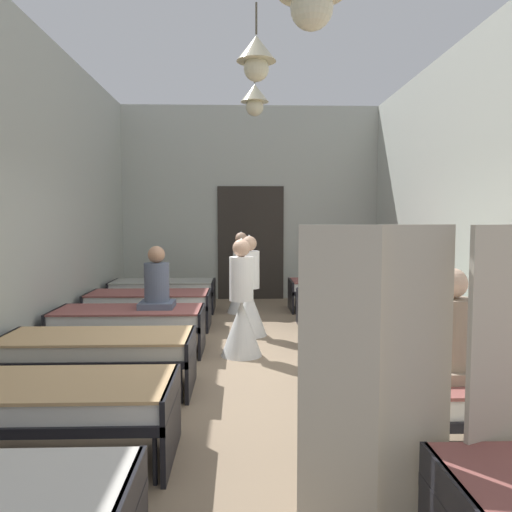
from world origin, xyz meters
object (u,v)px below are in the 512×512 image
bed_right_row_5 (340,287)px  patient_seated_primary (450,337)px  bed_left_row_2 (97,348)px  patient_seated_secondary (157,285)px  bed_right_row_1 (497,395)px  bed_left_row_5 (163,288)px  bed_left_row_4 (149,301)px  nurse_near_aisle (249,300)px  nurse_far_aisle (241,314)px  bed_right_row_2 (425,345)px  nurse_mid_aisle (241,284)px  bed_right_row_3 (384,317)px  bed_left_row_3 (129,319)px  privacy_screen (416,385)px  bed_left_row_1 (40,401)px  bed_right_row_4 (358,299)px

bed_right_row_5 → patient_seated_primary: (-0.35, -5.76, 0.43)m
bed_left_row_2 → patient_seated_primary: (2.96, -1.42, 0.43)m
patient_seated_secondary → bed_right_row_1: bearing=-45.0°
bed_right_row_1 → bed_left_row_5: bearing=119.7°
patient_seated_secondary → patient_seated_primary: bearing=-48.4°
bed_left_row_4 → bed_left_row_5: same height
nurse_near_aisle → patient_seated_primary: 4.05m
nurse_far_aisle → patient_seated_secondary: size_ratio=1.86×
bed_right_row_2 → nurse_near_aisle: size_ratio=1.28×
bed_left_row_2 → patient_seated_secondary: 1.61m
nurse_mid_aisle → patient_seated_primary: nurse_mid_aisle is taller
bed_left_row_5 → nurse_near_aisle: nurse_near_aisle is taller
patient_seated_secondary → bed_right_row_5: bearing=43.7°
bed_right_row_3 → nurse_mid_aisle: (-1.86, 2.72, 0.09)m
nurse_mid_aisle → bed_right_row_1: bearing=-0.9°
bed_left_row_4 → bed_left_row_5: size_ratio=1.00×
bed_left_row_3 → privacy_screen: 4.53m
bed_left_row_3 → patient_seated_primary: 4.14m
patient_seated_primary → bed_right_row_1: bearing=-4.2°
bed_left_row_2 → bed_left_row_4: size_ratio=1.00×
patient_seated_primary → bed_left_row_1: bearing=-179.5°
bed_left_row_1 → privacy_screen: size_ratio=1.12×
privacy_screen → nurse_mid_aisle: bearing=90.9°
bed_left_row_2 → bed_right_row_3: same height
bed_right_row_2 → bed_left_row_5: 5.45m
bed_left_row_3 → nurse_far_aisle: bearing=-7.0°
bed_left_row_3 → bed_right_row_4: bearing=23.6°
nurse_far_aisle → privacy_screen: privacy_screen is taller
bed_left_row_1 → patient_seated_primary: 2.99m
bed_right_row_2 → patient_seated_primary: 1.52m
bed_right_row_1 → bed_right_row_5: size_ratio=1.00×
nurse_far_aisle → bed_right_row_5: bearing=-8.6°
bed_left_row_2 → patient_seated_primary: size_ratio=2.37×
bed_right_row_1 → patient_seated_secondary: patient_seated_secondary is taller
bed_right_row_2 → patient_seated_secondary: bearing=152.9°
bed_left_row_1 → nurse_far_aisle: (1.44, 2.71, 0.09)m
bed_left_row_3 → bed_left_row_5: 2.89m
bed_left_row_2 → privacy_screen: (2.36, -2.40, 0.41)m
nurse_far_aisle → privacy_screen: size_ratio=0.87×
bed_left_row_4 → patient_seated_secondary: (0.35, -1.38, 0.43)m
bed_right_row_5 → nurse_far_aisle: nurse_far_aisle is taller
bed_left_row_2 → bed_right_row_4: (3.31, 2.89, 0.00)m
bed_right_row_2 → bed_right_row_4: 2.89m
bed_left_row_3 → nurse_mid_aisle: bearing=62.0°
bed_left_row_3 → bed_left_row_4: bearing=90.0°
bed_left_row_2 → nurse_near_aisle: (1.56, 2.37, 0.09)m
bed_right_row_1 → nurse_mid_aisle: nurse_mid_aisle is taller
bed_left_row_2 → bed_right_row_1: bearing=-23.6°
bed_right_row_2 → patient_seated_secondary: (-2.96, 1.51, 0.43)m
bed_right_row_4 → patient_seated_primary: patient_seated_primary is taller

